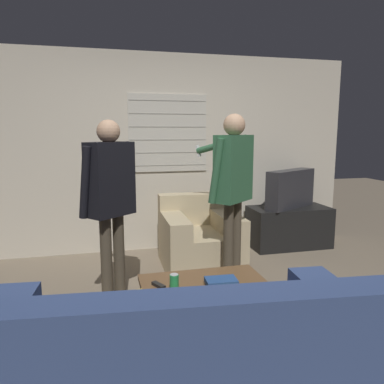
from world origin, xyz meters
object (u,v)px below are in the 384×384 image
person_right_standing (232,178)px  soda_can (174,283)px  couch_blue (179,374)px  armchair_beige (199,239)px  book_stack (222,283)px  tv (290,189)px  spare_remote (159,285)px  person_left_standing (110,191)px  coffee_table (206,289)px

person_right_standing → soda_can: (-0.78, -0.97, -0.62)m
couch_blue → person_right_standing: size_ratio=1.22×
armchair_beige → person_right_standing: (0.18, -0.58, 0.78)m
book_stack → armchair_beige: bearing=81.1°
armchair_beige → soda_can: size_ratio=7.32×
couch_blue → tv: tv is taller
armchair_beige → book_stack: (-0.25, -1.57, 0.13)m
tv → person_right_standing: 1.61m
armchair_beige → spare_remote: bearing=65.1°
person_left_standing → person_right_standing: bearing=-28.7°
armchair_beige → soda_can: (-0.60, -1.55, 0.16)m
armchair_beige → couch_blue: bearing=73.5°
couch_blue → soda_can: 0.83m
tv → spare_remote: bearing=12.8°
spare_remote → tv: bearing=15.5°
book_stack → person_right_standing: bearing=66.8°
tv → person_left_standing: bearing=-2.1°
person_right_standing → book_stack: person_right_standing is taller
couch_blue → coffee_table: bearing=71.2°
coffee_table → person_right_standing: (0.53, 0.91, 0.73)m
coffee_table → tv: size_ratio=1.12×
book_stack → spare_remote: 0.47m
spare_remote → coffee_table: bearing=-33.1°
armchair_beige → person_left_standing: size_ratio=0.55×
person_right_standing → book_stack: (-0.43, -0.99, -0.66)m
coffee_table → book_stack: size_ratio=3.93×
person_right_standing → soda_can: bearing=-168.8°
person_left_standing → person_right_standing: person_right_standing is taller
tv → person_right_standing: bearing=11.0°
coffee_table → person_left_standing: bearing=134.1°
book_stack → spare_remote: size_ratio=1.82×
couch_blue → person_left_standing: bearing=105.8°
coffee_table → tv: bearing=48.2°
armchair_beige → coffee_table: bearing=77.7°
couch_blue → armchair_beige: couch_blue is taller
soda_can → spare_remote: bearing=134.9°
tv → person_left_standing: person_left_standing is taller
tv → spare_remote: size_ratio=6.36×
armchair_beige → person_left_standing: (-1.02, -0.80, 0.72)m
armchair_beige → tv: bearing=-161.3°
person_right_standing → spare_remote: person_right_standing is taller
armchair_beige → coffee_table: size_ratio=0.96×
armchair_beige → soda_can: armchair_beige is taller
person_right_standing → person_left_standing: bearing=150.6°
person_left_standing → person_right_standing: 1.22m
coffee_table → soda_can: soda_can is taller
tv → book_stack: (-1.63, -2.02, -0.35)m
book_stack → person_left_standing: bearing=135.2°
armchair_beige → person_right_standing: size_ratio=0.53×
couch_blue → person_left_standing: person_left_standing is taller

